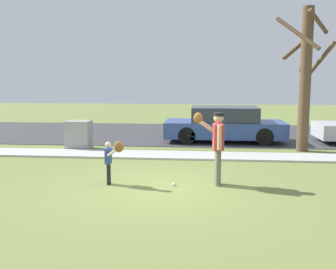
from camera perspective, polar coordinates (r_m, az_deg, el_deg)
The scene contains 9 objects.
ground_plane at distance 12.48m, azimuth 0.86°, elevation -3.20°, with size 48.00×48.00×0.00m, color olive.
sidewalk_strip at distance 12.57m, azimuth 0.90°, elevation -2.98°, with size 36.00×1.20×0.06m, color #B2B2AD.
road_surface at distance 17.49m, azimuth 2.20°, elevation 0.15°, with size 36.00×6.80×0.02m, color #38383A.
person_adult at distance 9.17m, azimuth 6.90°, elevation -0.79°, with size 0.71×0.59×1.67m.
person_child at distance 9.25m, azimuth -8.08°, elevation -3.06°, with size 0.47×0.38×1.05m.
baseball at distance 9.23m, azimuth 0.85°, elevation -7.09°, with size 0.07×0.07×0.07m, color white.
utility_cabinet at distance 14.09m, azimuth -12.59°, elevation -0.05°, with size 0.81×0.67×0.98m, color gray.
street_tree_near at distance 13.96m, azimuth 19.00°, elevation 7.98°, with size 1.84×1.88×4.71m.
parked_wagon_blue at distance 15.37m, azimuth 8.05°, elevation 1.39°, with size 4.50×1.80×1.33m.
Camera 1 is at (0.98, -8.69, 2.48)m, focal length 42.78 mm.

